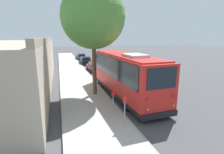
{
  "coord_description": "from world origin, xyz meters",
  "views": [
    {
      "loc": [
        -14.2,
        5.64,
        4.84
      ],
      "look_at": [
        0.55,
        1.14,
        1.3
      ],
      "focal_mm": 28.0,
      "sensor_mm": 36.0,
      "label": 1
    }
  ],
  "objects": [
    {
      "name": "sign_post_near",
      "position": [
        -6.17,
        2.49,
        0.99
      ],
      "size": [
        0.06,
        0.22,
        1.63
      ],
      "color": "gray",
      "rests_on": "sidewalk_slab"
    },
    {
      "name": "parked_sedan_maroon",
      "position": [
        10.68,
        0.7,
        0.59
      ],
      "size": [
        4.66,
        1.89,
        1.28
      ],
      "rotation": [
        0.0,
        0.0,
        0.05
      ],
      "color": "maroon",
      "rests_on": "ground"
    },
    {
      "name": "ground_plane",
      "position": [
        0.0,
        0.0,
        0.0
      ],
      "size": [
        160.0,
        160.0,
        0.0
      ],
      "primitive_type": "plane",
      "color": "#474749"
    },
    {
      "name": "parked_sedan_black",
      "position": [
        17.86,
        0.97,
        0.59
      ],
      "size": [
        4.69,
        1.83,
        1.27
      ],
      "rotation": [
        0.0,
        0.0,
        0.0
      ],
      "color": "black",
      "rests_on": "ground"
    },
    {
      "name": "sign_post_far",
      "position": [
        -4.11,
        2.49,
        0.82
      ],
      "size": [
        0.06,
        0.22,
        1.3
      ],
      "color": "gray",
      "rests_on": "sidewalk_slab"
    },
    {
      "name": "curb_strip",
      "position": [
        0.0,
        2.0,
        0.07
      ],
      "size": [
        80.0,
        0.14,
        0.15
      ],
      "primitive_type": "cube",
      "color": "#9D9A94",
      "rests_on": "ground"
    },
    {
      "name": "parked_sedan_navy",
      "position": [
        24.52,
        0.98,
        0.58
      ],
      "size": [
        4.49,
        2.0,
        1.26
      ],
      "rotation": [
        0.0,
        0.0,
        0.08
      ],
      "color": "#19234C",
      "rests_on": "ground"
    },
    {
      "name": "sidewalk_slab",
      "position": [
        0.0,
        3.9,
        0.07
      ],
      "size": [
        80.0,
        3.66,
        0.15
      ],
      "primitive_type": "cube",
      "color": "#B2AFA8",
      "rests_on": "ground"
    },
    {
      "name": "building_backdrop",
      "position": [
        3.73,
        9.98,
        2.2
      ],
      "size": [
        21.68,
        7.04,
        4.79
      ],
      "color": "tan",
      "rests_on": "ground"
    },
    {
      "name": "street_tree",
      "position": [
        -0.12,
        2.91,
        6.7
      ],
      "size": [
        4.98,
        4.98,
        9.45
      ],
      "color": "brown",
      "rests_on": "sidewalk_slab"
    },
    {
      "name": "shuttle_bus",
      "position": [
        -1.02,
        0.54,
        1.97
      ],
      "size": [
        10.55,
        2.98,
        3.65
      ],
      "rotation": [
        0.0,
        0.0,
        0.04
      ],
      "color": "red",
      "rests_on": "ground"
    }
  ]
}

